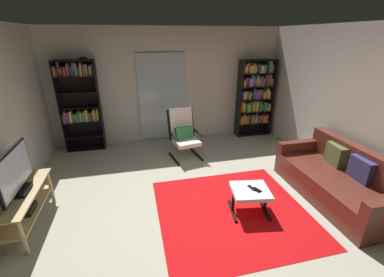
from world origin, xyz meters
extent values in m
plane|color=#ADAA95|center=(0.00, 0.00, 0.00)|extent=(7.02, 7.02, 0.00)
cube|color=beige|center=(0.00, 2.90, 1.30)|extent=(5.60, 0.06, 2.60)
cube|color=beige|center=(2.70, 0.00, 1.30)|extent=(0.06, 6.00, 2.60)
cube|color=silver|center=(-0.17, 2.83, 1.05)|extent=(1.10, 0.01, 2.00)
cube|color=red|center=(0.43, -0.20, 0.00)|extent=(2.14, 2.07, 0.01)
cube|color=tan|center=(-2.37, 0.20, 0.50)|extent=(0.41, 1.24, 0.02)
cube|color=tan|center=(-2.37, 0.20, 0.23)|extent=(0.37, 1.18, 0.02)
cylinder|color=tan|center=(-2.22, -0.37, 0.25)|extent=(0.05, 0.05, 0.49)
cylinder|color=tan|center=(-2.22, 0.76, 0.25)|extent=(0.05, 0.05, 0.49)
cylinder|color=tan|center=(-2.53, 0.76, 0.25)|extent=(0.05, 0.05, 0.49)
cube|color=black|center=(-2.37, 0.14, 0.28)|extent=(0.25, 0.28, 0.07)
cube|color=black|center=(-2.37, 0.20, 0.54)|extent=(0.20, 0.32, 0.05)
cube|color=black|center=(-2.37, 0.20, 0.84)|extent=(0.04, 0.90, 0.54)
cube|color=silver|center=(-2.35, 0.20, 0.84)|extent=(0.01, 0.85, 0.49)
cube|color=black|center=(-2.35, 2.66, 0.98)|extent=(0.02, 0.30, 1.95)
cube|color=black|center=(-1.56, 2.66, 0.98)|extent=(0.02, 0.30, 1.95)
cube|color=black|center=(-1.96, 2.80, 0.98)|extent=(0.81, 0.02, 1.95)
cube|color=black|center=(-1.96, 2.66, 0.02)|extent=(0.78, 0.28, 0.02)
cube|color=black|center=(-1.96, 2.66, 0.33)|extent=(0.78, 0.28, 0.02)
cube|color=black|center=(-1.96, 2.66, 0.65)|extent=(0.78, 0.28, 0.02)
cube|color=black|center=(-1.96, 2.66, 0.98)|extent=(0.78, 0.28, 0.02)
cube|color=black|center=(-1.96, 2.66, 1.30)|extent=(0.78, 0.28, 0.02)
cube|color=black|center=(-1.96, 2.66, 1.63)|extent=(0.78, 0.28, 0.02)
cube|color=black|center=(-1.96, 2.66, 1.93)|extent=(0.78, 0.28, 0.02)
cube|color=#549994|center=(-2.32, 2.66, 0.75)|extent=(0.02, 0.23, 0.19)
cube|color=#9E3C93|center=(-2.29, 2.65, 0.79)|extent=(0.03, 0.20, 0.27)
cube|color=purple|center=(-2.25, 2.67, 0.78)|extent=(0.03, 0.24, 0.24)
cube|color=#31844A|center=(-2.21, 2.66, 0.77)|extent=(0.02, 0.22, 0.22)
cube|color=beige|center=(-2.17, 2.66, 0.79)|extent=(0.04, 0.22, 0.26)
cube|color=orange|center=(-2.14, 2.66, 0.74)|extent=(0.02, 0.10, 0.16)
cube|color=#9F8F39|center=(-2.10, 2.66, 0.75)|extent=(0.04, 0.13, 0.18)
cube|color=teal|center=(-2.05, 2.66, 0.76)|extent=(0.04, 0.19, 0.20)
cube|color=#2D8649|center=(-2.01, 2.66, 0.79)|extent=(0.03, 0.21, 0.26)
cube|color=gold|center=(-1.97, 2.65, 0.76)|extent=(0.03, 0.16, 0.21)
cube|color=#3B67B5|center=(-1.94, 2.64, 0.76)|extent=(0.03, 0.13, 0.21)
cube|color=#A18E3B|center=(-1.90, 2.67, 0.78)|extent=(0.04, 0.20, 0.23)
cube|color=gold|center=(-1.85, 2.67, 0.79)|extent=(0.04, 0.21, 0.26)
cube|color=#3767A1|center=(-1.80, 2.66, 0.75)|extent=(0.04, 0.22, 0.19)
cube|color=brown|center=(-1.75, 2.64, 0.76)|extent=(0.04, 0.13, 0.20)
cube|color=gold|center=(-1.71, 2.68, 0.79)|extent=(0.03, 0.22, 0.25)
cube|color=orange|center=(-1.67, 2.67, 0.77)|extent=(0.03, 0.12, 0.22)
cube|color=#989F3B|center=(-1.63, 2.67, 0.79)|extent=(0.04, 0.18, 0.27)
cube|color=gold|center=(-2.32, 2.66, 1.74)|extent=(0.02, 0.22, 0.21)
cube|color=brown|center=(-2.28, 2.67, 1.71)|extent=(0.02, 0.21, 0.16)
cube|color=#8D3D97|center=(-2.24, 2.66, 1.77)|extent=(0.04, 0.11, 0.27)
cube|color=gold|center=(-2.20, 2.68, 1.72)|extent=(0.04, 0.16, 0.16)
cube|color=black|center=(-2.16, 2.65, 1.74)|extent=(0.03, 0.24, 0.21)
cube|color=red|center=(-2.12, 2.66, 1.73)|extent=(0.04, 0.23, 0.18)
cube|color=beige|center=(-2.08, 2.67, 1.75)|extent=(0.02, 0.15, 0.23)
cube|color=#2F2C2D|center=(-2.05, 2.67, 1.76)|extent=(0.04, 0.18, 0.26)
cube|color=#2E66A2|center=(-2.01, 2.67, 1.73)|extent=(0.03, 0.13, 0.19)
cube|color=#8E3590|center=(-1.97, 2.67, 1.76)|extent=(0.04, 0.12, 0.26)
cube|color=gold|center=(-1.93, 2.67, 1.76)|extent=(0.03, 0.14, 0.26)
cube|color=teal|center=(-1.90, 2.65, 1.76)|extent=(0.02, 0.20, 0.24)
cube|color=beige|center=(-1.86, 2.68, 1.72)|extent=(0.04, 0.14, 0.17)
cube|color=orange|center=(-1.81, 2.64, 1.76)|extent=(0.03, 0.24, 0.26)
cube|color=#3569B1|center=(-1.76, 2.66, 1.74)|extent=(0.04, 0.16, 0.22)
cube|color=orange|center=(-1.72, 2.65, 1.75)|extent=(0.03, 0.16, 0.23)
cube|color=red|center=(-1.68, 2.65, 1.72)|extent=(0.02, 0.13, 0.18)
cube|color=#3C873C|center=(-1.64, 2.66, 1.73)|extent=(0.04, 0.21, 0.20)
cube|color=#883491|center=(-1.60, 2.65, 1.75)|extent=(0.02, 0.15, 0.23)
cube|color=black|center=(1.68, 2.63, 0.94)|extent=(0.02, 0.30, 1.88)
cube|color=black|center=(2.54, 2.63, 0.94)|extent=(0.02, 0.30, 1.88)
cube|color=black|center=(2.11, 2.77, 0.94)|extent=(0.88, 0.02, 1.88)
cube|color=black|center=(2.11, 2.63, 0.02)|extent=(0.84, 0.28, 0.02)
cube|color=black|center=(2.11, 2.63, 0.31)|extent=(0.84, 0.28, 0.02)
cube|color=black|center=(2.11, 2.63, 0.63)|extent=(0.84, 0.28, 0.02)
cube|color=black|center=(2.11, 2.63, 0.94)|extent=(0.84, 0.28, 0.02)
cube|color=black|center=(2.11, 2.63, 1.25)|extent=(0.84, 0.28, 0.02)
cube|color=black|center=(2.11, 2.63, 1.56)|extent=(0.84, 0.28, 0.02)
cube|color=black|center=(2.11, 2.63, 1.86)|extent=(0.84, 0.28, 0.02)
cube|color=#A5973B|center=(1.72, 2.64, 0.41)|extent=(0.04, 0.20, 0.19)
cube|color=orange|center=(1.77, 2.62, 0.42)|extent=(0.03, 0.23, 0.20)
cube|color=#C43E30|center=(1.81, 2.63, 0.44)|extent=(0.03, 0.18, 0.23)
cube|color=#9E9334|center=(1.84, 2.64, 0.44)|extent=(0.04, 0.15, 0.24)
cube|color=gold|center=(1.90, 2.63, 0.42)|extent=(0.04, 0.14, 0.20)
cube|color=brown|center=(1.95, 2.64, 0.43)|extent=(0.04, 0.17, 0.22)
cube|color=#262F1D|center=(2.00, 2.65, 0.40)|extent=(0.04, 0.23, 0.16)
cube|color=brown|center=(2.04, 2.64, 0.43)|extent=(0.04, 0.23, 0.22)
cube|color=beige|center=(2.10, 2.64, 0.40)|extent=(0.04, 0.13, 0.16)
cube|color=beige|center=(2.15, 2.64, 0.42)|extent=(0.03, 0.23, 0.19)
cube|color=#A03190|center=(2.18, 2.64, 0.45)|extent=(0.03, 0.17, 0.27)
cube|color=#358647|center=(2.23, 2.64, 0.42)|extent=(0.04, 0.19, 0.19)
cube|color=#2F5EA4|center=(2.27, 2.64, 0.41)|extent=(0.03, 0.11, 0.17)
cube|color=red|center=(2.31, 2.65, 0.42)|extent=(0.04, 0.17, 0.19)
cube|color=#3760A6|center=(2.35, 2.64, 0.42)|extent=(0.02, 0.20, 0.20)
cube|color=orange|center=(2.38, 2.63, 0.41)|extent=(0.02, 0.19, 0.18)
cube|color=orange|center=(2.42, 2.61, 0.41)|extent=(0.03, 0.20, 0.18)
cube|color=red|center=(2.46, 2.62, 0.43)|extent=(0.04, 0.23, 0.22)
cube|color=#AA8B30|center=(1.72, 2.64, 0.75)|extent=(0.04, 0.11, 0.23)
cube|color=orange|center=(1.76, 2.62, 0.76)|extent=(0.03, 0.10, 0.26)
cube|color=orange|center=(1.80, 2.63, 0.76)|extent=(0.04, 0.17, 0.26)
cube|color=olive|center=(1.84, 2.62, 0.74)|extent=(0.04, 0.11, 0.20)
cube|color=#438A42|center=(1.90, 2.61, 0.75)|extent=(0.04, 0.22, 0.24)
cube|color=gold|center=(1.94, 2.63, 0.72)|extent=(0.03, 0.22, 0.18)
cube|color=#3D7E45|center=(1.98, 2.63, 0.75)|extent=(0.03, 0.17, 0.24)
cube|color=#3055AA|center=(2.02, 2.64, 0.77)|extent=(0.02, 0.13, 0.27)
cube|color=gold|center=(2.05, 2.63, 0.75)|extent=(0.03, 0.21, 0.23)
cube|color=#A48A26|center=(2.09, 2.63, 0.77)|extent=(0.03, 0.11, 0.26)
cube|color=gold|center=(2.12, 2.63, 0.76)|extent=(0.03, 0.19, 0.26)
cube|color=gold|center=(2.15, 2.61, 0.76)|extent=(0.02, 0.21, 0.24)
cube|color=#3E6BB1|center=(2.19, 2.64, 0.74)|extent=(0.03, 0.19, 0.22)
cube|color=#2D8E40|center=(2.23, 2.62, 0.76)|extent=(0.03, 0.24, 0.26)
cube|color=blue|center=(2.27, 2.64, 0.71)|extent=(0.03, 0.21, 0.16)
cube|color=brown|center=(2.32, 2.63, 0.72)|extent=(0.04, 0.12, 0.18)
cube|color=#408652|center=(2.37, 2.61, 0.75)|extent=(0.03, 0.23, 0.23)
cube|color=#395AB9|center=(2.40, 2.62, 0.72)|extent=(0.03, 0.13, 0.16)
cube|color=#9F9526|center=(2.44, 2.64, 0.73)|extent=(0.03, 0.23, 0.19)
cube|color=gold|center=(2.49, 2.63, 0.72)|extent=(0.03, 0.22, 0.17)
cube|color=red|center=(1.71, 2.65, 1.03)|extent=(0.02, 0.11, 0.16)
cube|color=#19232E|center=(1.74, 2.64, 1.05)|extent=(0.03, 0.21, 0.21)
cube|color=#C0B09E|center=(1.78, 2.63, 1.04)|extent=(0.04, 0.14, 0.19)
cube|color=beige|center=(1.83, 2.64, 1.03)|extent=(0.03, 0.18, 0.17)
cube|color=gold|center=(1.87, 2.64, 1.04)|extent=(0.04, 0.11, 0.19)
cube|color=olive|center=(1.91, 2.62, 1.03)|extent=(0.03, 0.23, 0.16)
cube|color=brown|center=(1.94, 2.61, 1.05)|extent=(0.03, 0.11, 0.20)
cube|color=beige|center=(1.98, 2.65, 1.03)|extent=(0.03, 0.13, 0.16)
cube|color=#231B32|center=(2.02, 2.62, 1.07)|extent=(0.03, 0.10, 0.24)
cube|color=teal|center=(2.05, 2.61, 1.08)|extent=(0.03, 0.14, 0.26)
cube|color=purple|center=(2.10, 2.62, 1.06)|extent=(0.04, 0.22, 0.22)
cube|color=#2757AC|center=(2.14, 2.63, 1.04)|extent=(0.03, 0.21, 0.18)
cube|color=#3D6CB5|center=(2.19, 2.61, 1.06)|extent=(0.03, 0.15, 0.22)
cube|color=#3559B1|center=(2.23, 2.63, 1.05)|extent=(0.04, 0.12, 0.21)
cube|color=#C93F2F|center=(2.27, 2.63, 1.06)|extent=(0.02, 0.11, 0.22)
cube|color=orange|center=(2.31, 2.62, 1.02)|extent=(0.04, 0.21, 0.15)
cube|color=beige|center=(2.36, 2.61, 1.04)|extent=(0.03, 0.13, 0.19)
cube|color=gold|center=(2.40, 2.63, 1.07)|extent=(0.04, 0.21, 0.25)
cube|color=beige|center=(2.46, 2.64, 1.04)|extent=(0.04, 0.20, 0.18)
cube|color=orange|center=(1.72, 2.62, 1.35)|extent=(0.03, 0.11, 0.19)
cube|color=orange|center=(1.76, 2.63, 1.34)|extent=(0.04, 0.21, 0.16)
cube|color=brown|center=(1.80, 2.63, 1.36)|extent=(0.03, 0.10, 0.19)
cube|color=#8C338A|center=(1.85, 2.65, 1.37)|extent=(0.04, 0.13, 0.21)
cube|color=#8B3C84|center=(1.90, 2.64, 1.36)|extent=(0.04, 0.21, 0.20)
cube|color=#BCB3B2|center=(1.94, 2.61, 1.35)|extent=(0.04, 0.15, 0.19)
cube|color=#2B5BAC|center=(1.98, 2.64, 1.39)|extent=(0.04, 0.11, 0.27)
cube|color=teal|center=(2.03, 2.64, 1.38)|extent=(0.03, 0.12, 0.24)
cube|color=purple|center=(2.07, 2.63, 1.35)|extent=(0.03, 0.14, 0.19)
cube|color=olive|center=(2.11, 2.63, 1.39)|extent=(0.04, 0.15, 0.26)
cube|color=gold|center=(2.16, 2.62, 1.35)|extent=(0.03, 0.16, 0.18)
cube|color=#3258BA|center=(2.19, 2.63, 1.37)|extent=(0.02, 0.21, 0.22)
cube|color=red|center=(2.23, 2.63, 1.38)|extent=(0.03, 0.13, 0.23)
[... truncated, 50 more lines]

